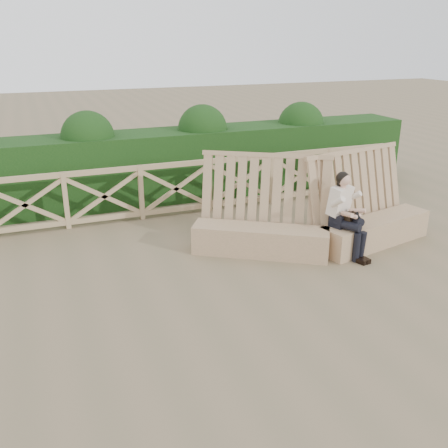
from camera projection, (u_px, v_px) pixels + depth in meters
name	position (u px, v px, depth m)	size (l,w,h in m)	color
ground	(245.00, 290.00, 7.21)	(60.00, 60.00, 0.00)	#726247
bench	(318.00, 225.00, 8.53)	(4.27, 1.86, 1.61)	#8C7350
woman	(345.00, 211.00, 8.14)	(0.51, 0.86, 1.40)	black
guardrail	(176.00, 189.00, 10.06)	(10.10, 0.09, 1.10)	#9B7B5A
hedge	(160.00, 166.00, 11.04)	(12.00, 1.20, 1.50)	black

